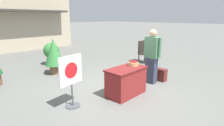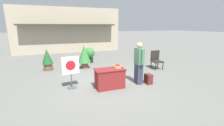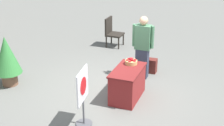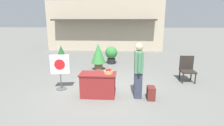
{
  "view_description": "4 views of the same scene",
  "coord_description": "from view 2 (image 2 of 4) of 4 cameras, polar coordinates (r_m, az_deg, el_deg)",
  "views": [
    {
      "loc": [
        -3.78,
        -3.43,
        2.14
      ],
      "look_at": [
        -0.19,
        0.07,
        0.81
      ],
      "focal_mm": 28.0,
      "sensor_mm": 36.0,
      "label": 1
    },
    {
      "loc": [
        -2.05,
        -5.82,
        2.42
      ],
      "look_at": [
        0.07,
        0.03,
        0.87
      ],
      "focal_mm": 24.0,
      "sensor_mm": 36.0,
      "label": 2
    },
    {
      "loc": [
        -6.73,
        -2.62,
        3.85
      ],
      "look_at": [
        -0.46,
        -0.2,
        0.99
      ],
      "focal_mm": 50.0,
      "sensor_mm": 36.0,
      "label": 3
    },
    {
      "loc": [
        0.58,
        -5.87,
        2.43
      ],
      "look_at": [
        0.2,
        -0.08,
        1.03
      ],
      "focal_mm": 28.0,
      "sensor_mm": 36.0,
      "label": 4
    }
  ],
  "objects": [
    {
      "name": "poster_board",
      "position": [
        6.07,
        -15.4,
        -2.77
      ],
      "size": [
        0.67,
        0.36,
        1.28
      ],
      "rotation": [
        0.0,
        0.0,
        -1.43
      ],
      "color": "#4C4C51",
      "rests_on": "ground_plane"
    },
    {
      "name": "storefront_building",
      "position": [
        16.39,
        -16.56,
        12.03
      ],
      "size": [
        9.52,
        5.14,
        4.03
      ],
      "color": "#B7A88E",
      "rests_on": "ground_plane"
    },
    {
      "name": "potted_plant_near_right",
      "position": [
        8.97,
        -23.43,
        1.5
      ],
      "size": [
        0.58,
        0.58,
        1.2
      ],
      "color": "brown",
      "rests_on": "ground_plane"
    },
    {
      "name": "ground_plane",
      "position": [
        6.63,
        -0.48,
        -7.41
      ],
      "size": [
        120.0,
        120.0,
        0.0
      ],
      "primitive_type": "plane",
      "color": "slate"
    },
    {
      "name": "backpack",
      "position": [
        6.63,
        13.68,
        -5.89
      ],
      "size": [
        0.24,
        0.34,
        0.42
      ],
      "color": "maroon",
      "rests_on": "ground_plane"
    },
    {
      "name": "potted_plant_far_right",
      "position": [
        8.77,
        -10.5,
        3.02
      ],
      "size": [
        0.71,
        0.71,
        1.36
      ],
      "color": "brown",
      "rests_on": "ground_plane"
    },
    {
      "name": "patio_chair",
      "position": [
        8.99,
        16.46,
        1.46
      ],
      "size": [
        0.56,
        0.56,
        1.04
      ],
      "rotation": [
        0.0,
        0.0,
        4.69
      ],
      "color": "#28231E",
      "rests_on": "ground_plane"
    },
    {
      "name": "apple_basket",
      "position": [
        5.97,
        2.13,
        -1.3
      ],
      "size": [
        0.3,
        0.3,
        0.16
      ],
      "color": "tan",
      "rests_on": "display_table"
    },
    {
      "name": "display_table",
      "position": [
        5.97,
        -0.88,
        -5.85
      ],
      "size": [
        1.17,
        0.64,
        0.78
      ],
      "color": "maroon",
      "rests_on": "ground_plane"
    },
    {
      "name": "potted_plant_far_left",
      "position": [
        10.2,
        -8.61,
        3.38
      ],
      "size": [
        0.7,
        0.7,
        1.0
      ],
      "color": "black",
      "rests_on": "ground_plane"
    },
    {
      "name": "person_visitor",
      "position": [
        6.35,
        10.22,
        0.01
      ],
      "size": [
        0.26,
        0.61,
        1.77
      ],
      "rotation": [
        0.0,
        0.0,
        -3.14
      ],
      "color": "#33384C",
      "rests_on": "ground_plane"
    }
  ]
}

